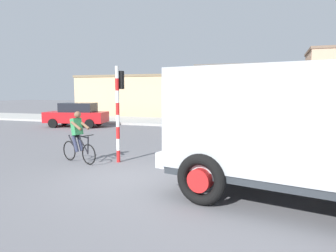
{
  "coord_description": "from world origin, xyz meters",
  "views": [
    {
      "loc": [
        3.72,
        -7.54,
        2.39
      ],
      "look_at": [
        0.25,
        2.5,
        1.2
      ],
      "focal_mm": 33.54,
      "sensor_mm": 36.0,
      "label": 1
    }
  ],
  "objects_px": {
    "cyclist": "(78,137)",
    "car_red_near": "(77,115)",
    "truck_foreground": "(295,125)",
    "traffic_light_pole": "(119,101)"
  },
  "relations": [
    {
      "from": "truck_foreground",
      "to": "cyclist",
      "type": "distance_m",
      "value": 6.86
    },
    {
      "from": "truck_foreground",
      "to": "traffic_light_pole",
      "type": "bearing_deg",
      "value": 157.66
    },
    {
      "from": "truck_foreground",
      "to": "car_red_near",
      "type": "bearing_deg",
      "value": 140.72
    },
    {
      "from": "traffic_light_pole",
      "to": "car_red_near",
      "type": "relative_size",
      "value": 0.75
    },
    {
      "from": "truck_foreground",
      "to": "cyclist",
      "type": "relative_size",
      "value": 3.39
    },
    {
      "from": "cyclist",
      "to": "car_red_near",
      "type": "height_order",
      "value": "cyclist"
    },
    {
      "from": "car_red_near",
      "to": "truck_foreground",
      "type": "bearing_deg",
      "value": -39.28
    },
    {
      "from": "cyclist",
      "to": "truck_foreground",
      "type": "bearing_deg",
      "value": -14.03
    },
    {
      "from": "truck_foreground",
      "to": "car_red_near",
      "type": "relative_size",
      "value": 1.37
    },
    {
      "from": "cyclist",
      "to": "traffic_light_pole",
      "type": "relative_size",
      "value": 0.54
    }
  ]
}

